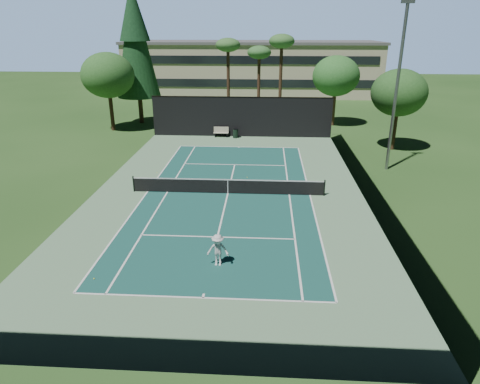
% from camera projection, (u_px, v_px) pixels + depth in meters
% --- Properties ---
extents(ground, '(160.00, 160.00, 0.00)m').
position_uv_depth(ground, '(228.00, 194.00, 28.73)').
color(ground, '#264B1C').
rests_on(ground, ground).
extents(apron_slab, '(18.00, 32.00, 0.01)m').
position_uv_depth(apron_slab, '(228.00, 194.00, 28.73)').
color(apron_slab, '#628C64').
rests_on(apron_slab, ground).
extents(court_surface, '(10.97, 23.77, 0.01)m').
position_uv_depth(court_surface, '(228.00, 193.00, 28.73)').
color(court_surface, '#184E46').
rests_on(court_surface, ground).
extents(court_lines, '(11.07, 23.87, 0.01)m').
position_uv_depth(court_lines, '(228.00, 193.00, 28.73)').
color(court_lines, white).
rests_on(court_lines, ground).
extents(tennis_net, '(12.90, 0.10, 1.10)m').
position_uv_depth(tennis_net, '(228.00, 186.00, 28.53)').
color(tennis_net, black).
rests_on(tennis_net, ground).
extents(fence, '(18.04, 32.05, 4.03)m').
position_uv_depth(fence, '(228.00, 165.00, 28.07)').
color(fence, black).
rests_on(fence, ground).
extents(player, '(1.04, 0.63, 1.58)m').
position_uv_depth(player, '(218.00, 250.00, 19.86)').
color(player, silver).
rests_on(player, ground).
extents(tennis_ball_a, '(0.07, 0.07, 0.07)m').
position_uv_depth(tennis_ball_a, '(94.00, 279.00, 18.98)').
color(tennis_ball_a, '#DCF437').
rests_on(tennis_ball_a, ground).
extents(tennis_ball_b, '(0.07, 0.07, 0.07)m').
position_uv_depth(tennis_ball_b, '(215.00, 185.00, 30.21)').
color(tennis_ball_b, '#B9D931').
rests_on(tennis_ball_b, ground).
extents(tennis_ball_c, '(0.07, 0.07, 0.07)m').
position_uv_depth(tennis_ball_c, '(247.00, 177.00, 31.71)').
color(tennis_ball_c, '#B8CB2E').
rests_on(tennis_ball_c, ground).
extents(tennis_ball_d, '(0.06, 0.06, 0.06)m').
position_uv_depth(tennis_ball_d, '(157.00, 173.00, 32.77)').
color(tennis_ball_d, yellow).
rests_on(tennis_ball_d, ground).
extents(park_bench, '(1.50, 0.45, 1.02)m').
position_uv_depth(park_bench, '(221.00, 132.00, 43.26)').
color(park_bench, '#B9B199').
rests_on(park_bench, ground).
extents(trash_bin, '(0.56, 0.56, 0.95)m').
position_uv_depth(trash_bin, '(235.00, 133.00, 42.90)').
color(trash_bin, black).
rests_on(trash_bin, ground).
extents(pine_tree, '(4.80, 4.80, 15.00)m').
position_uv_depth(pine_tree, '(135.00, 36.00, 46.42)').
color(pine_tree, '#422F1C').
rests_on(pine_tree, ground).
extents(palm_a, '(2.80, 2.80, 9.32)m').
position_uv_depth(palm_a, '(228.00, 48.00, 48.21)').
color(palm_a, '#40291B').
rests_on(palm_a, ground).
extents(palm_b, '(2.80, 2.80, 8.42)m').
position_uv_depth(palm_b, '(259.00, 55.00, 50.18)').
color(palm_b, '#472C1E').
rests_on(palm_b, ground).
extents(palm_c, '(2.80, 2.80, 9.77)m').
position_uv_depth(palm_c, '(282.00, 45.00, 46.79)').
color(palm_c, '#412B1C').
rests_on(palm_c, ground).
extents(decid_tree_a, '(5.12, 5.12, 7.62)m').
position_uv_depth(decid_tree_a, '(336.00, 76.00, 46.68)').
color(decid_tree_a, '#4C3520').
rests_on(decid_tree_a, ground).
extents(decid_tree_b, '(4.80, 4.80, 7.14)m').
position_uv_depth(decid_tree_b, '(399.00, 93.00, 37.27)').
color(decid_tree_b, '#442E1D').
rests_on(decid_tree_b, ground).
extents(decid_tree_c, '(5.44, 5.44, 8.09)m').
position_uv_depth(decid_tree_c, '(108.00, 75.00, 44.19)').
color(decid_tree_c, '#422B1C').
rests_on(decid_tree_c, ground).
extents(campus_building, '(40.50, 12.50, 8.30)m').
position_uv_depth(campus_building, '(252.00, 67.00, 69.99)').
color(campus_building, '#C2B796').
rests_on(campus_building, ground).
extents(light_pole, '(0.90, 0.25, 12.22)m').
position_uv_depth(light_pole, '(397.00, 85.00, 31.30)').
color(light_pole, gray).
rests_on(light_pole, ground).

